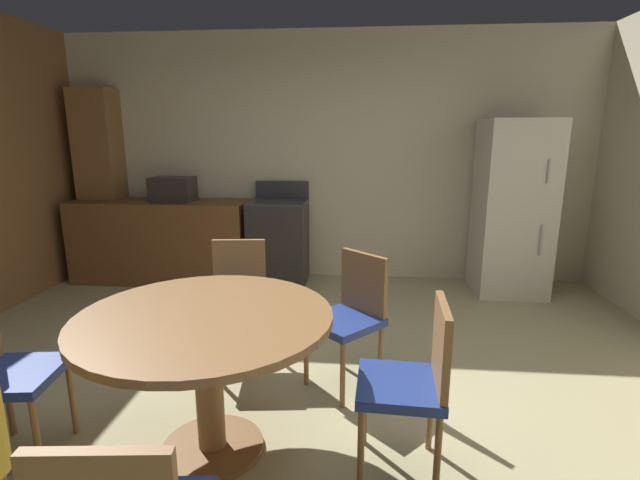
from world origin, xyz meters
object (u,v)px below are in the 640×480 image
chair_east (415,377)px  dining_table (206,343)px  microwave (173,189)px  oven_range (279,242)px  chair_north (238,293)px  chair_northeast (351,311)px  refrigerator (512,208)px

chair_east → dining_table: bearing=0.0°
microwave → oven_range: bearing=0.2°
microwave → chair_east: microwave is taller
chair_north → oven_range: bearing=174.1°
oven_range → microwave: microwave is taller
dining_table → chair_east: bearing=-2.8°
dining_table → chair_northeast: chair_northeast is taller
chair_north → chair_northeast: 0.86m
dining_table → chair_east: 1.02m
oven_range → refrigerator: (2.42, -0.05, 0.41)m
microwave → dining_table: microwave is taller
dining_table → chair_north: chair_north is taller
oven_range → chair_east: bearing=-67.7°
refrigerator → chair_northeast: refrigerator is taller
dining_table → microwave: bearing=115.1°
refrigerator → dining_table: (-2.28, -2.72, -0.27)m
chair_north → chair_northeast: (0.82, -0.27, 0.00)m
oven_range → dining_table: (0.14, -2.77, 0.14)m
chair_northeast → microwave: bearing=-92.1°
chair_east → chair_northeast: same height
microwave → chair_north: 2.18m
oven_range → chair_north: (0.02, -1.76, 0.03)m
microwave → chair_north: (1.18, -1.76, -0.53)m
chair_north → chair_northeast: bearing=65.0°
oven_range → chair_northeast: bearing=-67.6°
oven_range → microwave: size_ratio=2.50×
oven_range → chair_northeast: (0.84, -2.03, 0.03)m
refrigerator → dining_table: bearing=-129.9°
oven_range → chair_north: oven_range is taller
oven_range → dining_table: size_ratio=0.88×
chair_north → chair_east: 1.55m
refrigerator → dining_table: size_ratio=1.40×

